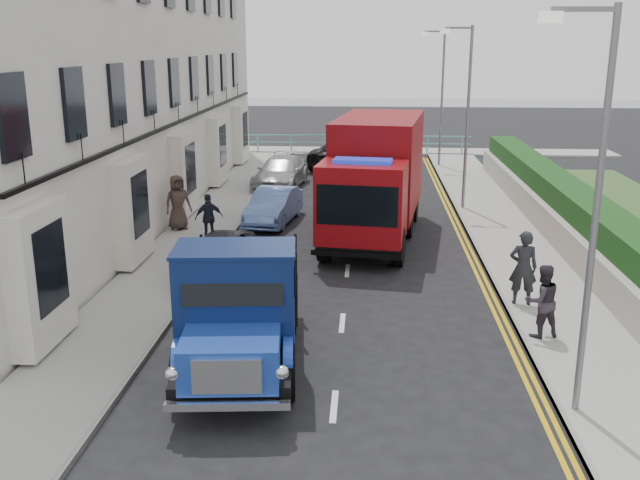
# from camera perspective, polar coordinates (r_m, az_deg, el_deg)

# --- Properties ---
(ground) EXTENTS (120.00, 120.00, 0.00)m
(ground) POSITION_cam_1_polar(r_m,az_deg,el_deg) (15.13, 1.51, -9.53)
(ground) COLOR black
(ground) RESTS_ON ground
(pavement_west) EXTENTS (2.40, 38.00, 0.12)m
(pavement_west) POSITION_cam_1_polar(r_m,az_deg,el_deg) (24.25, -9.95, 0.16)
(pavement_west) COLOR gray
(pavement_west) RESTS_ON ground
(pavement_east) EXTENTS (2.60, 38.00, 0.12)m
(pavement_east) POSITION_cam_1_polar(r_m,az_deg,el_deg) (24.04, 15.16, -0.29)
(pavement_east) COLOR gray
(pavement_east) RESTS_ON ground
(promenade) EXTENTS (30.00, 2.50, 0.12)m
(promenade) POSITION_cam_1_polar(r_m,az_deg,el_deg) (43.16, 3.14, 7.12)
(promenade) COLOR gray
(promenade) RESTS_ON ground
(sea_plane) EXTENTS (120.00, 120.00, 0.00)m
(sea_plane) POSITION_cam_1_polar(r_m,az_deg,el_deg) (73.96, 3.49, 10.61)
(sea_plane) COLOR #4D5A69
(sea_plane) RESTS_ON ground
(terrace_west) EXTENTS (6.31, 30.20, 14.25)m
(terrace_west) POSITION_cam_1_polar(r_m,az_deg,el_deg) (28.50, -17.41, 16.43)
(terrace_west) COLOR silver
(terrace_west) RESTS_ON ground
(garden_east) EXTENTS (1.45, 28.00, 1.75)m
(garden_east) POSITION_cam_1_polar(r_m,az_deg,el_deg) (24.28, 19.72, 1.53)
(garden_east) COLOR #B2AD9E
(garden_east) RESTS_ON ground
(seafront_railing) EXTENTS (13.00, 0.08, 1.11)m
(seafront_railing) POSITION_cam_1_polar(r_m,az_deg,el_deg) (42.29, 3.13, 7.66)
(seafront_railing) COLOR #59B2A5
(seafront_railing) RESTS_ON ground
(lamp_near) EXTENTS (1.23, 0.18, 7.00)m
(lamp_near) POSITION_cam_1_polar(r_m,az_deg,el_deg) (12.48, 20.81, 3.36)
(lamp_near) COLOR slate
(lamp_near) RESTS_ON ground
(lamp_mid) EXTENTS (1.23, 0.18, 7.00)m
(lamp_mid) POSITION_cam_1_polar(r_m,az_deg,el_deg) (28.03, 11.51, 10.34)
(lamp_mid) COLOR slate
(lamp_mid) RESTS_ON ground
(lamp_far) EXTENTS (1.23, 0.18, 7.00)m
(lamp_far) POSITION_cam_1_polar(r_m,az_deg,el_deg) (37.94, 9.57, 11.74)
(lamp_far) COLOR slate
(lamp_far) RESTS_ON ground
(bedford_lorry) EXTENTS (2.74, 5.85, 2.68)m
(bedford_lorry) POSITION_cam_1_polar(r_m,az_deg,el_deg) (14.01, -6.61, -6.23)
(bedford_lorry) COLOR black
(bedford_lorry) RESTS_ON ground
(red_lorry) EXTENTS (3.57, 7.88, 3.98)m
(red_lorry) POSITION_cam_1_polar(r_m,az_deg,el_deg) (23.82, 4.45, 5.16)
(red_lorry) COLOR black
(red_lorry) RESTS_ON ground
(parked_car_front) EXTENTS (1.99, 3.89, 1.27)m
(parked_car_front) POSITION_cam_1_polar(r_m,az_deg,el_deg) (20.14, -8.15, -1.26)
(parked_car_front) COLOR black
(parked_car_front) RESTS_ON ground
(parked_car_mid) EXTENTS (1.85, 3.98, 1.26)m
(parked_car_mid) POSITION_cam_1_polar(r_m,az_deg,el_deg) (26.03, -3.72, 2.73)
(parked_car_mid) COLOR #506DAC
(parked_car_mid) RESTS_ON ground
(parked_car_rear) EXTENTS (2.42, 4.91, 1.37)m
(parked_car_rear) POSITION_cam_1_polar(r_m,az_deg,el_deg) (32.44, -3.17, 5.41)
(parked_car_rear) COLOR #9B9B9F
(parked_car_rear) RESTS_ON ground
(seafront_car_left) EXTENTS (4.34, 6.06, 1.53)m
(seafront_car_left) POSITION_cam_1_polar(r_m,az_deg,el_deg) (37.67, 2.26, 6.97)
(seafront_car_left) COLOR black
(seafront_car_left) RESTS_ON ground
(seafront_car_right) EXTENTS (3.02, 5.00, 1.59)m
(seafront_car_right) POSITION_cam_1_polar(r_m,az_deg,el_deg) (41.02, 5.51, 7.67)
(seafront_car_right) COLOR silver
(seafront_car_right) RESTS_ON ground
(pedestrian_east_near) EXTENTS (0.74, 0.53, 1.88)m
(pedestrian_east_near) POSITION_cam_1_polar(r_m,az_deg,el_deg) (18.22, 15.95, -2.13)
(pedestrian_east_near) COLOR #222327
(pedestrian_east_near) RESTS_ON pavement_east
(pedestrian_east_far) EXTENTS (0.94, 0.82, 1.65)m
(pedestrian_east_far) POSITION_cam_1_polar(r_m,az_deg,el_deg) (16.38, 17.34, -4.66)
(pedestrian_east_far) COLOR #322C36
(pedestrian_east_far) RESTS_ON pavement_east
(pedestrian_west_near) EXTENTS (0.99, 0.71, 1.56)m
(pedestrian_west_near) POSITION_cam_1_polar(r_m,az_deg,el_deg) (23.44, -8.87, 1.79)
(pedestrian_west_near) COLOR black
(pedestrian_west_near) RESTS_ON pavement_west
(pedestrian_west_far) EXTENTS (1.11, 1.04, 1.90)m
(pedestrian_west_far) POSITION_cam_1_polar(r_m,az_deg,el_deg) (25.05, -11.31, 2.97)
(pedestrian_west_far) COLOR #382E29
(pedestrian_west_far) RESTS_ON pavement_west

